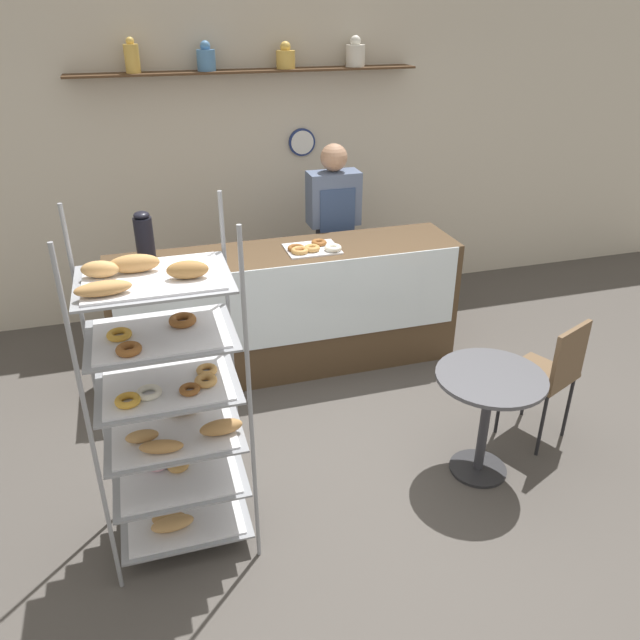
# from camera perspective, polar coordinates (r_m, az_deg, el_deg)

# --- Properties ---
(ground_plane) EXTENTS (14.00, 14.00, 0.00)m
(ground_plane) POSITION_cam_1_polar(r_m,az_deg,el_deg) (4.13, 1.99, -13.57)
(ground_plane) COLOR #4C4742
(back_wall) EXTENTS (10.00, 0.30, 2.70)m
(back_wall) POSITION_cam_1_polar(r_m,az_deg,el_deg) (5.91, -6.41, 14.07)
(back_wall) COLOR beige
(back_wall) RESTS_ON ground_plane
(display_counter) EXTENTS (2.70, 0.62, 1.00)m
(display_counter) POSITION_cam_1_polar(r_m,az_deg,el_deg) (4.96, -2.98, 0.95)
(display_counter) COLOR #4C3823
(display_counter) RESTS_ON ground_plane
(pastry_rack) EXTENTS (0.74, 0.55, 1.88)m
(pastry_rack) POSITION_cam_1_polar(r_m,az_deg,el_deg) (3.24, -13.68, -7.56)
(pastry_rack) COLOR gray
(pastry_rack) RESTS_ON ground_plane
(person_worker) EXTENTS (0.43, 0.23, 1.66)m
(person_worker) POSITION_cam_1_polar(r_m,az_deg,el_deg) (5.45, 1.22, 8.09)
(person_worker) COLOR #282833
(person_worker) RESTS_ON ground_plane
(cafe_table) EXTENTS (0.66, 0.66, 0.72)m
(cafe_table) POSITION_cam_1_polar(r_m,az_deg,el_deg) (3.93, 15.09, -7.13)
(cafe_table) COLOR #262628
(cafe_table) RESTS_ON ground_plane
(cafe_chair) EXTENTS (0.50, 0.50, 0.90)m
(cafe_chair) POSITION_cam_1_polar(r_m,az_deg,el_deg) (4.32, 20.52, -4.27)
(cafe_chair) COLOR black
(cafe_chair) RESTS_ON ground_plane
(coffee_carafe) EXTENTS (0.13, 0.13, 0.37)m
(coffee_carafe) POSITION_cam_1_polar(r_m,az_deg,el_deg) (4.67, -15.77, 7.31)
(coffee_carafe) COLOR black
(coffee_carafe) RESTS_ON display_counter
(donut_tray_counter) EXTENTS (0.40, 0.32, 0.05)m
(donut_tray_counter) POSITION_cam_1_polar(r_m,az_deg,el_deg) (4.75, -0.67, 6.63)
(donut_tray_counter) COLOR silver
(donut_tray_counter) RESTS_ON display_counter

